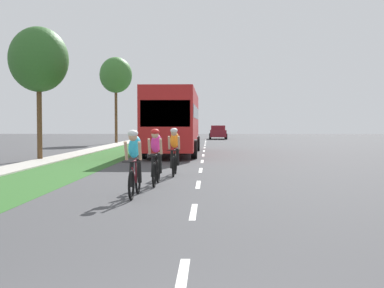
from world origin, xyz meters
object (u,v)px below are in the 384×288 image
(cyclist_lead, at_px, (134,163))
(cyclist_trailing, at_px, (156,156))
(street_tree_far, at_px, (116,75))
(cyclist_distant, at_px, (174,151))
(street_tree_near, at_px, (39,60))
(sedan_maroon, at_px, (218,132))
(bus_red, at_px, (174,119))
(pickup_white, at_px, (185,134))

(cyclist_lead, distance_m, cyclist_trailing, 2.24)
(street_tree_far, bearing_deg, cyclist_distant, -75.42)
(street_tree_near, bearing_deg, cyclist_lead, -61.86)
(cyclist_trailing, relative_size, cyclist_distant, 1.00)
(sedan_maroon, bearing_deg, cyclist_trailing, -93.44)
(bus_red, distance_m, street_tree_near, 8.15)
(cyclist_trailing, bearing_deg, bus_red, 91.96)
(bus_red, bearing_deg, sedan_maroon, 83.79)
(street_tree_near, height_order, street_tree_far, street_tree_far)
(bus_red, bearing_deg, pickup_white, 90.32)
(pickup_white, bearing_deg, street_tree_far, -176.93)
(pickup_white, height_order, street_tree_near, street_tree_near)
(street_tree_far, bearing_deg, cyclist_lead, -78.63)
(sedan_maroon, xyz_separation_m, street_tree_far, (-9.15, -12.29, 5.16))
(pickup_white, relative_size, street_tree_near, 0.81)
(cyclist_trailing, xyz_separation_m, bus_red, (-0.49, 14.23, 1.17))
(cyclist_trailing, height_order, sedan_maroon, cyclist_trailing)
(bus_red, relative_size, street_tree_far, 1.54)
(cyclist_distant, xyz_separation_m, pickup_white, (-0.90, 27.12, 0.02))
(cyclist_lead, xyz_separation_m, street_tree_near, (-6.29, 11.77, 3.92))
(sedan_maroon, bearing_deg, street_tree_near, -105.73)
(cyclist_trailing, bearing_deg, street_tree_far, 102.70)
(pickup_white, bearing_deg, cyclist_lead, -89.46)
(cyclist_distant, bearing_deg, street_tree_near, 135.06)
(cyclist_trailing, relative_size, pickup_white, 0.34)
(cyclist_distant, bearing_deg, street_tree_far, 104.58)
(cyclist_distant, bearing_deg, bus_red, 94.05)
(sedan_maroon, distance_m, street_tree_far, 16.16)
(cyclist_lead, height_order, street_tree_near, street_tree_near)
(cyclist_distant, xyz_separation_m, street_tree_far, (-6.97, 26.80, 5.12))
(street_tree_far, bearing_deg, bus_red, -68.00)
(street_tree_near, bearing_deg, bus_red, 37.65)
(cyclist_lead, height_order, sedan_maroon, cyclist_lead)
(cyclist_lead, xyz_separation_m, cyclist_trailing, (0.27, 2.22, 0.00))
(cyclist_distant, height_order, bus_red, bus_red)
(pickup_white, distance_m, street_tree_far, 7.93)
(cyclist_lead, xyz_separation_m, bus_red, (-0.22, 16.45, 1.17))
(sedan_maroon, bearing_deg, pickup_white, -104.45)
(cyclist_trailing, xyz_separation_m, cyclist_distant, (0.33, 2.67, 0.00))
(bus_red, relative_size, street_tree_near, 1.85)
(cyclist_trailing, xyz_separation_m, street_tree_far, (-6.64, 29.47, 5.12))
(cyclist_lead, relative_size, cyclist_trailing, 1.00)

